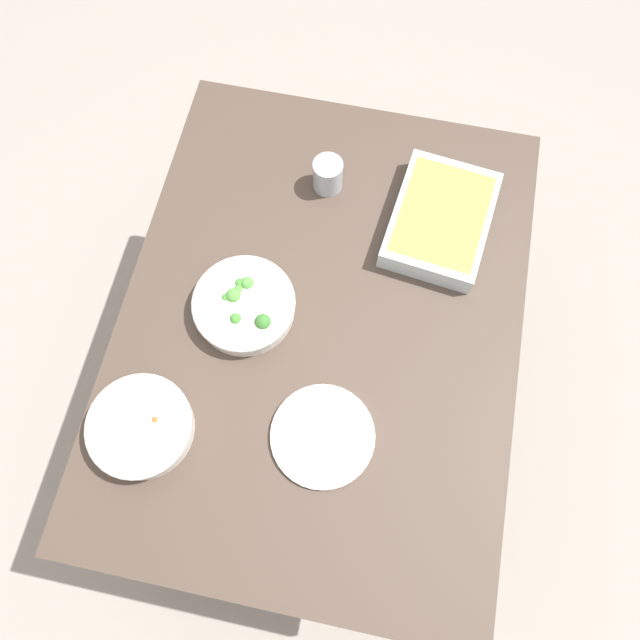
{
  "coord_description": "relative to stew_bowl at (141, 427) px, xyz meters",
  "views": [
    {
      "loc": [
        0.44,
        0.09,
        1.97
      ],
      "look_at": [
        0.0,
        0.0,
        0.74
      ],
      "focal_mm": 32.59,
      "sensor_mm": 36.0,
      "label": 1
    }
  ],
  "objects": [
    {
      "name": "drink_cup",
      "position": [
        -0.67,
        0.26,
        0.01
      ],
      "size": [
        0.07,
        0.07,
        0.08
      ],
      "color": "#B2BCC6",
      "rests_on": "dining_table"
    },
    {
      "name": "ground_plane",
      "position": [
        -0.32,
        0.31,
        -0.77
      ],
      "size": [
        6.0,
        6.0,
        0.0
      ],
      "primitive_type": "plane",
      "color": "#9E9389"
    },
    {
      "name": "baking_dish",
      "position": [
        -0.61,
        0.54,
        0.0
      ],
      "size": [
        0.32,
        0.25,
        0.06
      ],
      "color": "silver",
      "rests_on": "dining_table"
    },
    {
      "name": "side_plate",
      "position": [
        -0.06,
        0.37,
        -0.03
      ],
      "size": [
        0.22,
        0.22,
        0.01
      ],
      "primitive_type": "cylinder",
      "color": "white",
      "rests_on": "dining_table"
    },
    {
      "name": "broccoli_bowl",
      "position": [
        -0.31,
        0.14,
        -0.0
      ],
      "size": [
        0.23,
        0.23,
        0.07
      ],
      "color": "silver",
      "rests_on": "dining_table"
    },
    {
      "name": "stew_bowl",
      "position": [
        0.0,
        0.0,
        0.0
      ],
      "size": [
        0.22,
        0.22,
        0.06
      ],
      "color": "silver",
      "rests_on": "dining_table"
    },
    {
      "name": "dining_table",
      "position": [
        -0.32,
        0.31,
        -0.12
      ],
      "size": [
        1.2,
        0.9,
        0.74
      ],
      "color": "#4C3D33",
      "rests_on": "ground_plane"
    },
    {
      "name": "spoon_by_stew",
      "position": [
        -0.03,
        0.03,
        -0.03
      ],
      "size": [
        0.14,
        0.13,
        0.01
      ],
      "color": "silver",
      "rests_on": "dining_table"
    }
  ]
}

